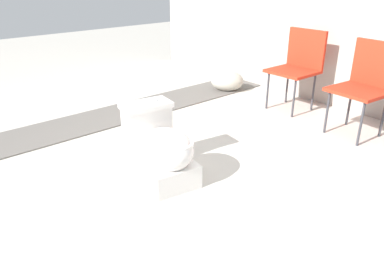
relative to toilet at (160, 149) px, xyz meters
The scene contains 6 objects.
ground_plane 0.23m from the toilet, 18.47° to the right, with size 14.00×14.00×0.00m, color #B7B2A8.
gravel_strip 1.41m from the toilet, 159.73° to the left, with size 0.56×8.00×0.01m, color #605B56.
toilet is the anchor object (origin of this frame).
folding_chair_left 2.04m from the toilet, 97.46° to the left, with size 0.45×0.45×0.83m.
folding_chair_middle 1.98m from the toilet, 74.12° to the left, with size 0.48×0.48×0.83m.
boulder_near 2.21m from the toilet, 122.16° to the left, with size 0.40×0.30×0.24m, color #ADA899.
Camera 1 is at (1.93, -1.37, 1.41)m, focal length 35.00 mm.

